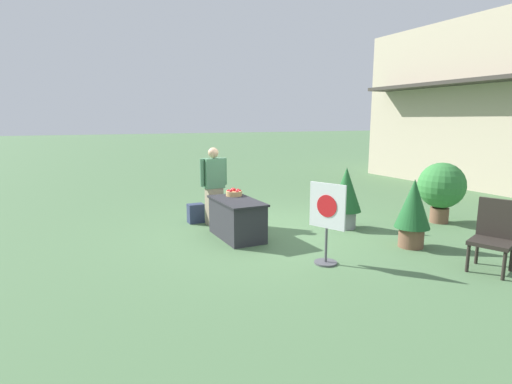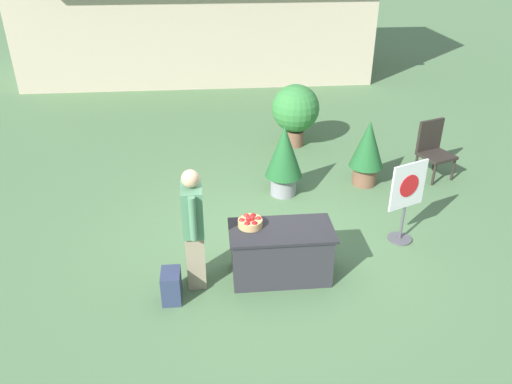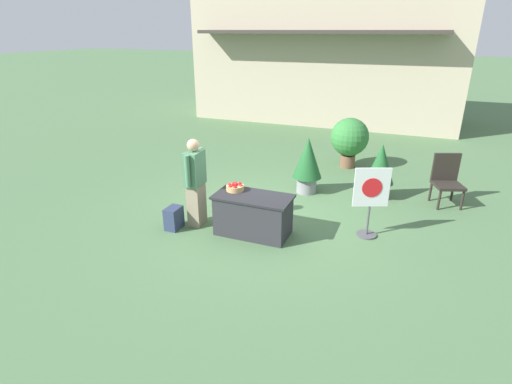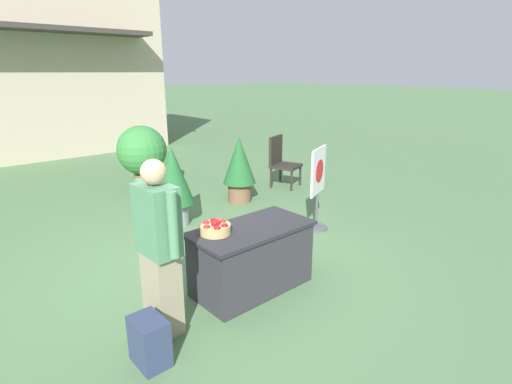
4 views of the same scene
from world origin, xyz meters
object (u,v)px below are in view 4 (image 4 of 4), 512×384
(apple_basket, at_px, (215,228))
(potted_plant_near_right, at_px, (142,152))
(patio_chair, at_px, (281,160))
(person_visitor, at_px, (159,248))
(potted_plant_near_left, at_px, (173,181))
(poster_board, at_px, (318,185))
(backpack, at_px, (150,341))
(potted_plant_far_left, at_px, (239,166))
(display_table, at_px, (252,258))

(apple_basket, bearing_deg, potted_plant_near_right, 73.24)
(potted_plant_near_right, bearing_deg, patio_chair, -35.94)
(apple_basket, relative_size, patio_chair, 0.30)
(person_visitor, xyz_separation_m, potted_plant_near_left, (1.49, 2.35, -0.13))
(apple_basket, height_order, poster_board, poster_board)
(backpack, height_order, poster_board, poster_board)
(potted_plant_near_right, bearing_deg, potted_plant_far_left, -62.70)
(potted_plant_near_right, bearing_deg, display_table, -101.54)
(patio_chair, relative_size, potted_plant_near_right, 0.80)
(poster_board, height_order, patio_chair, poster_board)
(person_visitor, bearing_deg, apple_basket, 10.02)
(person_visitor, bearing_deg, potted_plant_far_left, 38.45)
(potted_plant_near_left, bearing_deg, person_visitor, -122.42)
(person_visitor, bearing_deg, backpack, -136.21)
(apple_basket, distance_m, potted_plant_near_left, 2.33)
(patio_chair, bearing_deg, backpack, -76.62)
(apple_basket, relative_size, person_visitor, 0.19)
(potted_plant_far_left, bearing_deg, poster_board, -89.31)
(person_visitor, distance_m, potted_plant_far_left, 4.00)
(backpack, distance_m, potted_plant_far_left, 4.47)
(display_table, distance_m, backpack, 1.50)
(potted_plant_near_right, bearing_deg, poster_board, -75.01)
(display_table, xyz_separation_m, patio_chair, (3.24, 2.79, 0.20))
(backpack, bearing_deg, person_visitor, 45.92)
(potted_plant_far_left, bearing_deg, person_visitor, -139.43)
(potted_plant_near_left, bearing_deg, potted_plant_near_right, 75.76)
(patio_chair, height_order, potted_plant_near_right, potted_plant_near_right)
(patio_chair, relative_size, potted_plant_far_left, 0.87)
(poster_board, xyz_separation_m, potted_plant_near_right, (-1.01, 3.79, 0.09))
(apple_basket, height_order, backpack, apple_basket)
(backpack, distance_m, potted_plant_near_left, 3.27)
(display_table, xyz_separation_m, potted_plant_near_left, (0.36, 2.31, 0.35))
(poster_board, relative_size, potted_plant_near_right, 0.97)
(person_visitor, distance_m, poster_board, 3.15)
(apple_basket, xyz_separation_m, potted_plant_near_left, (0.76, 2.20, -0.08))
(backpack, relative_size, potted_plant_far_left, 0.34)
(patio_chair, bearing_deg, display_table, -69.86)
(apple_basket, xyz_separation_m, backpack, (-1.04, -0.48, -0.59))
(patio_chair, bearing_deg, poster_board, -52.55)
(display_table, xyz_separation_m, potted_plant_far_left, (1.91, 2.56, 0.31))
(apple_basket, bearing_deg, poster_board, 13.84)
(display_table, distance_m, apple_basket, 0.60)
(display_table, relative_size, poster_board, 1.07)
(apple_basket, relative_size, poster_board, 0.25)
(backpack, distance_m, poster_board, 3.57)
(display_table, bearing_deg, potted_plant_far_left, 53.30)
(patio_chair, bearing_deg, potted_plant_far_left, -100.61)
(backpack, xyz_separation_m, potted_plant_far_left, (3.35, 2.92, 0.48))
(backpack, bearing_deg, poster_board, 17.35)
(person_visitor, relative_size, backpack, 3.97)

